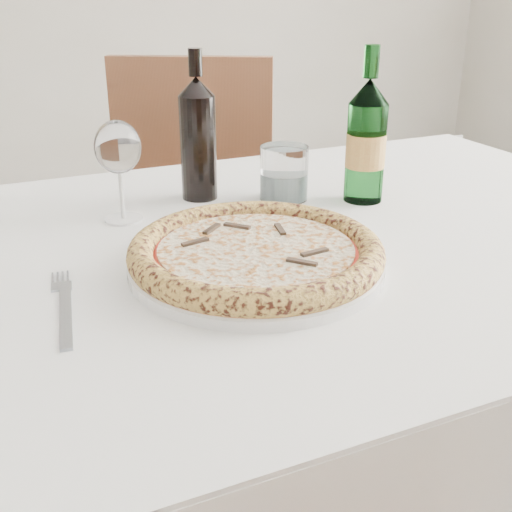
{
  "coord_description": "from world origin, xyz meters",
  "views": [
    {
      "loc": [
        -0.31,
        -0.84,
        1.11
      ],
      "look_at": [
        -0.06,
        -0.1,
        0.78
      ],
      "focal_mm": 45.0,
      "sensor_mm": 36.0,
      "label": 1
    }
  ],
  "objects_px": {
    "wine_bottle": "(198,137)",
    "pizza": "(256,252)",
    "dining_table": "(235,292)",
    "plate": "(256,264)",
    "chair_far": "(188,211)",
    "wine_glass": "(118,150)",
    "tumbler": "(284,177)",
    "beer_bottle": "(366,141)"
  },
  "relations": [
    {
      "from": "dining_table",
      "to": "plate",
      "type": "xyz_separation_m",
      "value": [
        -0.0,
        -0.1,
        0.09
      ]
    },
    {
      "from": "plate",
      "to": "beer_bottle",
      "type": "xyz_separation_m",
      "value": [
        0.28,
        0.22,
        0.1
      ]
    },
    {
      "from": "beer_bottle",
      "to": "pizza",
      "type": "bearing_deg",
      "value": -141.08
    },
    {
      "from": "chair_far",
      "to": "plate",
      "type": "bearing_deg",
      "value": -96.95
    },
    {
      "from": "chair_far",
      "to": "pizza",
      "type": "relative_size",
      "value": 2.73
    },
    {
      "from": "dining_table",
      "to": "plate",
      "type": "relative_size",
      "value": 4.8
    },
    {
      "from": "plate",
      "to": "wine_glass",
      "type": "bearing_deg",
      "value": 118.98
    },
    {
      "from": "chair_far",
      "to": "beer_bottle",
      "type": "distance_m",
      "value": 0.76
    },
    {
      "from": "chair_far",
      "to": "pizza",
      "type": "bearing_deg",
      "value": -96.95
    },
    {
      "from": "wine_glass",
      "to": "wine_bottle",
      "type": "relative_size",
      "value": 0.63
    },
    {
      "from": "plate",
      "to": "pizza",
      "type": "height_order",
      "value": "pizza"
    },
    {
      "from": "dining_table",
      "to": "beer_bottle",
      "type": "distance_m",
      "value": 0.35
    },
    {
      "from": "dining_table",
      "to": "tumbler",
      "type": "relative_size",
      "value": 17.3
    },
    {
      "from": "plate",
      "to": "wine_glass",
      "type": "xyz_separation_m",
      "value": [
        -0.14,
        0.25,
        0.11
      ]
    },
    {
      "from": "dining_table",
      "to": "chair_far",
      "type": "relative_size",
      "value": 1.76
    },
    {
      "from": "plate",
      "to": "tumbler",
      "type": "relative_size",
      "value": 3.6
    },
    {
      "from": "dining_table",
      "to": "pizza",
      "type": "xyz_separation_m",
      "value": [
        -0.0,
        -0.1,
        0.11
      ]
    },
    {
      "from": "chair_far",
      "to": "tumbler",
      "type": "bearing_deg",
      "value": -86.58
    },
    {
      "from": "wine_glass",
      "to": "beer_bottle",
      "type": "xyz_separation_m",
      "value": [
        0.42,
        -0.03,
        -0.01
      ]
    },
    {
      "from": "pizza",
      "to": "tumbler",
      "type": "distance_m",
      "value": 0.31
    },
    {
      "from": "plate",
      "to": "pizza",
      "type": "relative_size",
      "value": 1.0
    },
    {
      "from": "wine_glass",
      "to": "chair_far",
      "type": "bearing_deg",
      "value": 68.72
    },
    {
      "from": "beer_bottle",
      "to": "wine_glass",
      "type": "bearing_deg",
      "value": 175.78
    },
    {
      "from": "pizza",
      "to": "plate",
      "type": "bearing_deg",
      "value": 60.0
    },
    {
      "from": "pizza",
      "to": "wine_glass",
      "type": "xyz_separation_m",
      "value": [
        -0.14,
        0.25,
        0.09
      ]
    },
    {
      "from": "chair_far",
      "to": "wine_glass",
      "type": "height_order",
      "value": "chair_far"
    },
    {
      "from": "dining_table",
      "to": "pizza",
      "type": "height_order",
      "value": "pizza"
    },
    {
      "from": "pizza",
      "to": "tumbler",
      "type": "xyz_separation_m",
      "value": [
        0.15,
        0.27,
        0.01
      ]
    },
    {
      "from": "wine_glass",
      "to": "wine_bottle",
      "type": "height_order",
      "value": "wine_bottle"
    },
    {
      "from": "beer_bottle",
      "to": "wine_bottle",
      "type": "height_order",
      "value": "beer_bottle"
    },
    {
      "from": "pizza",
      "to": "wine_bottle",
      "type": "distance_m",
      "value": 0.34
    },
    {
      "from": "plate",
      "to": "chair_far",
      "type": "bearing_deg",
      "value": 83.05
    },
    {
      "from": "beer_bottle",
      "to": "dining_table",
      "type": "bearing_deg",
      "value": -156.05
    },
    {
      "from": "wine_bottle",
      "to": "pizza",
      "type": "bearing_deg",
      "value": -91.1
    },
    {
      "from": "chair_far",
      "to": "wine_glass",
      "type": "bearing_deg",
      "value": -111.28
    },
    {
      "from": "dining_table",
      "to": "chair_far",
      "type": "bearing_deg",
      "value": 82.19
    },
    {
      "from": "wine_glass",
      "to": "tumbler",
      "type": "distance_m",
      "value": 0.3
    },
    {
      "from": "dining_table",
      "to": "wine_glass",
      "type": "xyz_separation_m",
      "value": [
        -0.14,
        0.15,
        0.2
      ]
    },
    {
      "from": "plate",
      "to": "tumbler",
      "type": "height_order",
      "value": "tumbler"
    },
    {
      "from": "plate",
      "to": "beer_bottle",
      "type": "distance_m",
      "value": 0.37
    },
    {
      "from": "tumbler",
      "to": "wine_bottle",
      "type": "distance_m",
      "value": 0.16
    },
    {
      "from": "chair_far",
      "to": "plate",
      "type": "relative_size",
      "value": 2.73
    }
  ]
}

